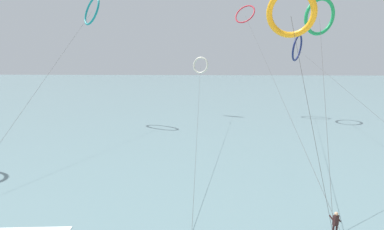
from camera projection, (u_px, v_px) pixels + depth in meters
sea_water at (202, 88)px, 114.30m from camera, size 400.00×200.00×0.08m
surfer_lime at (335, 227)px, 18.01m from camera, size 1.40×0.68×1.70m
kite_amber at (291, 13)px, 20.34m from camera, size 3.90×5.98×15.48m
kite_emerald at (320, 17)px, 28.80m from camera, size 4.87×14.82×16.53m
kite_crimson at (245, 14)px, 58.76m from camera, size 4.81×48.53×21.38m
kite_ivory at (201, 65)px, 58.54m from camera, size 3.32×44.04×11.31m
kite_teal at (92, 11)px, 50.65m from camera, size 4.90×36.73×21.28m
kite_navy at (297, 48)px, 53.70m from camera, size 4.27×42.06×15.14m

